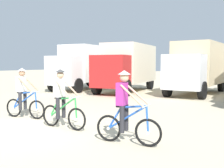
% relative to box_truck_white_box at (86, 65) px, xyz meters
% --- Properties ---
extents(ground_plane, '(120.00, 120.00, 0.00)m').
position_rel_box_truck_white_box_xyz_m(ground_plane, '(6.54, -11.15, -1.87)').
color(ground_plane, beige).
extents(box_truck_white_box, '(3.01, 6.95, 3.35)m').
position_rel_box_truck_white_box_xyz_m(box_truck_white_box, '(0.00, 0.00, 0.00)').
color(box_truck_white_box, white).
rests_on(box_truck_white_box, ground).
extents(box_truck_cream_rv, '(3.28, 7.01, 3.35)m').
position_rel_box_truck_white_box_xyz_m(box_truck_cream_rv, '(3.58, 0.15, 0.00)').
color(box_truck_cream_rv, beige).
rests_on(box_truck_cream_rv, ground).
extents(box_truck_tan_camper, '(2.44, 6.77, 3.35)m').
position_rel_box_truck_white_box_xyz_m(box_truck_tan_camper, '(8.24, 1.35, 0.00)').
color(box_truck_tan_camper, '#CCB78E').
rests_on(box_truck_tan_camper, ground).
extents(cyclist_orange_shirt, '(1.71, 0.55, 1.82)m').
position_rel_box_truck_white_box_xyz_m(cyclist_orange_shirt, '(5.10, -10.16, -1.03)').
color(cyclist_orange_shirt, black).
rests_on(cyclist_orange_shirt, ground).
extents(cyclist_cowboy_hat, '(1.73, 0.52, 1.82)m').
position_rel_box_truck_white_box_xyz_m(cyclist_cowboy_hat, '(7.36, -10.56, -1.03)').
color(cyclist_cowboy_hat, black).
rests_on(cyclist_cowboy_hat, ground).
extents(cyclist_near_camera, '(1.72, 0.52, 1.82)m').
position_rel_box_truck_white_box_xyz_m(cyclist_near_camera, '(9.83, -10.92, -1.03)').
color(cyclist_near_camera, black).
rests_on(cyclist_near_camera, ground).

